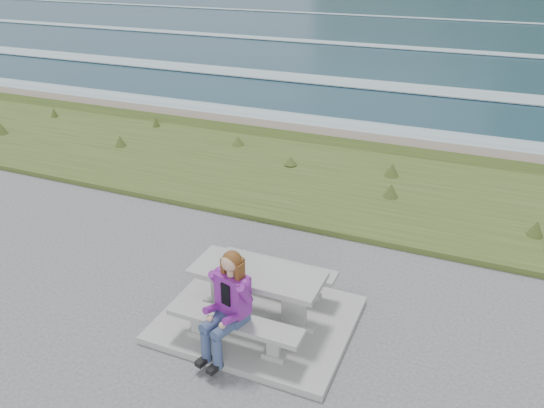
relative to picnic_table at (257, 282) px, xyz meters
name	(u,v)px	position (x,y,z in m)	size (l,w,h in m)	color
concrete_slab	(258,319)	(0.00, 0.00, -0.63)	(2.60, 2.10, 0.10)	#999994
picnic_table	(257,282)	(0.00, 0.00, 0.00)	(1.80, 0.75, 0.75)	#999994
bench_landward	(235,326)	(0.00, -0.70, -0.23)	(1.80, 0.35, 0.45)	#999994
bench_seaward	(277,270)	(0.00, 0.70, -0.23)	(1.80, 0.35, 0.45)	#999994
grass_verge	(352,188)	(0.00, 5.00, -0.68)	(160.00, 4.50, 0.22)	#35491B
shore_drop	(382,147)	(0.00, 7.90, -0.68)	(160.00, 0.80, 2.20)	#69614F
ocean	(448,78)	(0.00, 25.09, -2.42)	(1600.00, 1600.00, 0.09)	#1A3B4C
seated_woman	(225,320)	(-0.06, -0.83, -0.06)	(0.57, 0.79, 1.43)	navy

